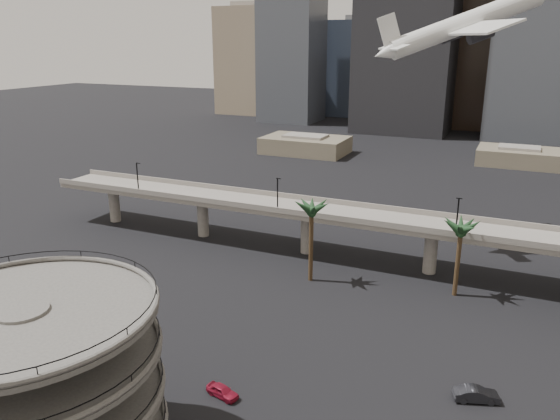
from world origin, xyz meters
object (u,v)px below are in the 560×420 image
at_px(overpass, 367,222).
at_px(car_b, 476,394).
at_px(airborne_jet, 464,24).
at_px(car_a, 222,391).
at_px(parking_ramp, 32,377).

distance_m(overpass, car_b, 39.55).
bearing_deg(airborne_jet, car_a, -137.19).
distance_m(parking_ramp, car_a, 20.51).
bearing_deg(car_a, airborne_jet, -1.25).
bearing_deg(parking_ramp, car_b, 37.48).
xyz_separation_m(parking_ramp, airborne_jet, (24.09, 75.11, 29.89)).
height_order(overpass, car_b, overpass).
relative_size(overpass, airborne_jet, 4.44).
xyz_separation_m(overpass, airborne_jet, (11.09, 16.12, 32.39)).
distance_m(overpass, car_a, 43.78).
relative_size(parking_ramp, overpass, 0.17).
bearing_deg(parking_ramp, overpass, 77.57).
relative_size(car_a, car_b, 0.80).
height_order(parking_ramp, overpass, parking_ramp).
bearing_deg(overpass, car_a, -95.10).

